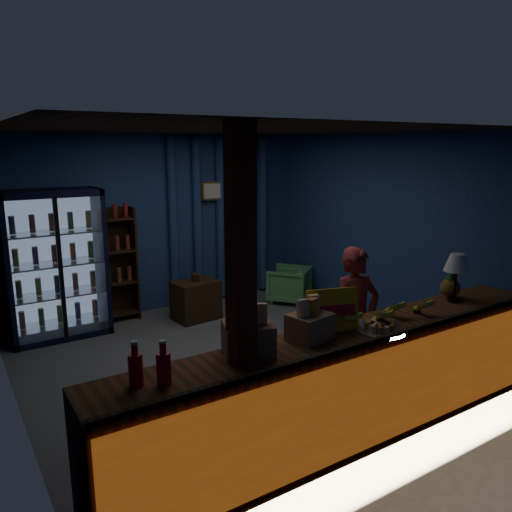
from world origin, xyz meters
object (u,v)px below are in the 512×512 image
(green_chair, at_px, (289,284))
(pastry_tray, at_px, (380,328))
(shopkeeper, at_px, (355,320))
(table_lamp, at_px, (457,265))

(green_chair, distance_m, pastry_tray, 3.84)
(pastry_tray, bearing_deg, shopkeeper, 58.91)
(green_chair, distance_m, table_lamp, 3.44)
(table_lamp, bearing_deg, pastry_tray, -172.12)
(shopkeeper, xyz_separation_m, green_chair, (1.17, 2.69, -0.46))
(shopkeeper, height_order, pastry_tray, shopkeeper)
(green_chair, xyz_separation_m, pastry_tray, (-1.61, -3.42, 0.69))
(shopkeeper, height_order, green_chair, shopkeeper)
(shopkeeper, relative_size, pastry_tray, 3.50)
(shopkeeper, xyz_separation_m, table_lamp, (0.75, -0.56, 0.58))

